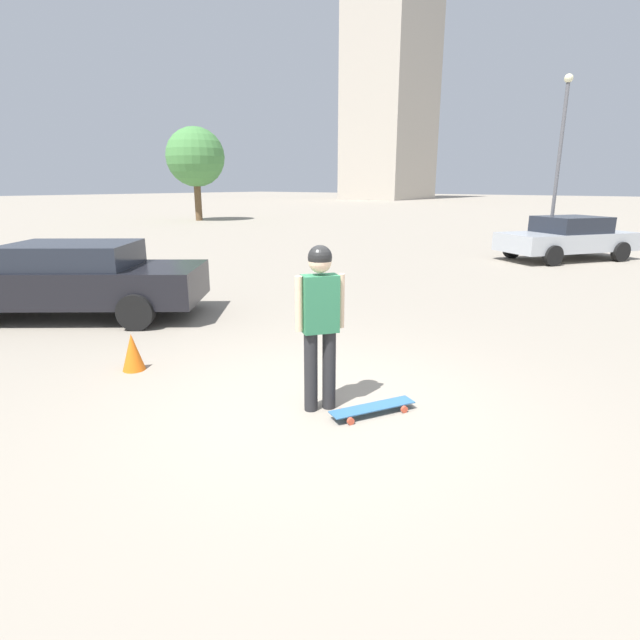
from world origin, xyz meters
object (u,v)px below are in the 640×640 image
Objects in this scene: traffic_cone at (133,352)px; person at (320,315)px; skateboard at (373,408)px; car_parked_near at (70,279)px; car_parked_far at (567,238)px.

person is at bearing -77.28° from traffic_cone.
person is 2.83m from traffic_cone.
skateboard is 0.20× the size of car_parked_near.
car_parked_far is 14.30m from traffic_cone.
car_parked_near is 14.32m from car_parked_far.
person is 1.14m from skateboard.
car_parked_near is at bearing 10.75° from car_parked_far.
skateboard is 0.21× the size of car_parked_far.
car_parked_near is (0.25, 5.94, -0.35)m from person.
car_parked_far reaches higher than skateboard.
person is 13.57m from car_parked_far.
car_parked_near is at bearing 75.60° from traffic_cone.
car_parked_near is 3.43m from traffic_cone.
person reaches higher than car_parked_far.
person is 0.39× the size of car_parked_far.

